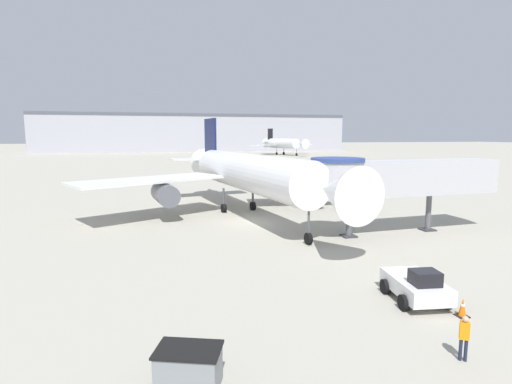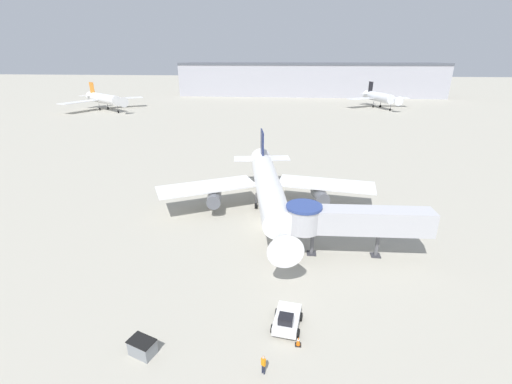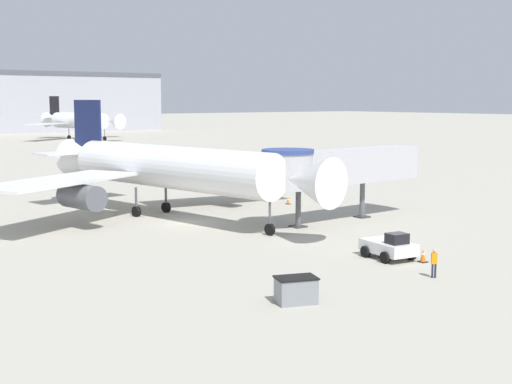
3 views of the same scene
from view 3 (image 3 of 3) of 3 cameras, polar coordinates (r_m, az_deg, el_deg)
The scene contains 9 objects.
ground_plane at distance 59.03m, azimuth -5.57°, elevation -2.48°, with size 800.00×800.00×0.00m, color #A8A393.
main_airplane at distance 61.60m, azimuth -7.23°, elevation 1.90°, with size 33.04×32.91×10.07m.
jet_bridge at distance 58.96m, azimuth 6.14°, elevation 2.00°, with size 16.52×4.09×6.27m.
pushback_tug_white at distance 46.35m, azimuth 10.62°, elevation -4.32°, with size 2.75×3.84×1.78m.
service_container_gray at distance 35.92m, azimuth 3.22°, elevation -7.83°, with size 2.38×1.95×1.34m.
traffic_cone_apron_front at distance 45.90m, azimuth 13.21°, elevation -5.00°, with size 0.51×0.51×0.83m.
traffic_cone_starboard_wing at distance 69.25m, azimuth 2.58°, elevation -0.70°, with size 0.44×0.44×0.72m.
ground_crew_marshaller at distance 41.99m, azimuth 14.07°, elevation -5.39°, with size 0.37×0.33×1.68m.
background_jet_black_tail at distance 186.76m, azimuth -14.01°, elevation 5.57°, with size 29.01×27.81×10.94m.
Camera 3 is at (-29.84, -49.92, 10.12)m, focal length 50.00 mm.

